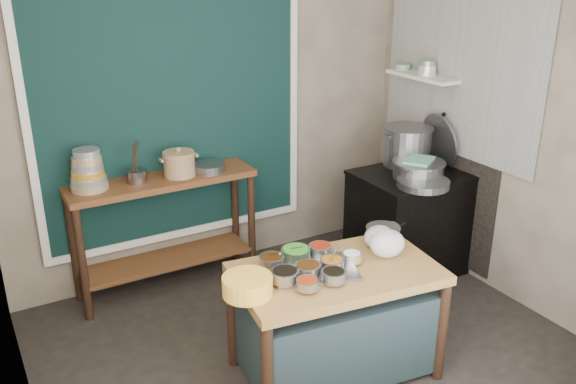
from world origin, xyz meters
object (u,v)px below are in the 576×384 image
ceramic_crock (179,165)px  stock_pot (407,146)px  condiment_tray (314,269)px  yellow_basin (247,286)px  stove_block (410,224)px  saucepan (383,236)px  utensil_cup (137,176)px  steamer (418,170)px  back_counter (166,234)px  prep_table (335,321)px

ceramic_crock → stock_pot: (1.83, -0.52, 0.01)m
condiment_tray → yellow_basin: (-0.47, -0.04, 0.04)m
stock_pot → stove_block: bearing=-111.8°
condiment_tray → saucepan: size_ratio=2.17×
saucepan → utensil_cup: (-1.21, 1.45, 0.18)m
ceramic_crock → utensil_cup: bearing=175.6°
saucepan → steamer: (0.83, 0.61, 0.14)m
condiment_tray → utensil_cup: (-0.62, 1.54, 0.24)m
stove_block → yellow_basin: yellow_basin is taller
ceramic_crock → stock_pot: 1.90m
back_counter → yellow_basin: bearing=-91.5°
utensil_cup → ceramic_crock: (0.33, -0.03, 0.04)m
condiment_tray → steamer: bearing=26.0°
ceramic_crock → prep_table: bearing=-75.0°
back_counter → saucepan: 1.80m
utensil_cup → steamer: 2.20m
prep_table → saucepan: saucepan is taller
back_counter → stock_pot: bearing=-15.2°
back_counter → steamer: 2.08m
utensil_cup → steamer: utensil_cup is taller
yellow_basin → stock_pot: bearing=27.1°
prep_table → saucepan: 0.65m
condiment_tray → prep_table: bearing=-21.2°
steamer → condiment_tray: bearing=-154.0°
saucepan → prep_table: bearing=-178.5°
stove_block → steamer: steamer is taller
yellow_basin → stock_pot: (2.02, 1.03, 0.24)m
prep_table → yellow_basin: yellow_basin is taller
stove_block → ceramic_crock: 1.99m
saucepan → stock_pot: size_ratio=0.55×
prep_table → stock_pot: 1.88m
steamer → stove_block: bearing=63.7°
back_counter → stove_block: back_counter is taller
saucepan → steamer: bearing=21.7°
stove_block → saucepan: size_ratio=3.86×
stove_block → yellow_basin: 2.15m
yellow_basin → saucepan: (1.06, 0.12, 0.01)m
condiment_tray → utensil_cup: bearing=111.9°
prep_table → back_counter: back_counter is taller
back_counter → stove_block: bearing=-21.0°
condiment_tray → ceramic_crock: ceramic_crock is taller
prep_table → condiment_tray: size_ratio=2.46×
ceramic_crock → saucepan: bearing=-58.5°
yellow_basin → stock_pot: size_ratio=0.68×
stove_block → saucepan: bearing=-140.8°
stove_block → back_counter: bearing=159.0°
steamer → yellow_basin: bearing=-158.8°
stove_block → stock_pot: size_ratio=2.12×
utensil_cup → steamer: bearing=-22.5°
prep_table → stove_block: bearing=39.7°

